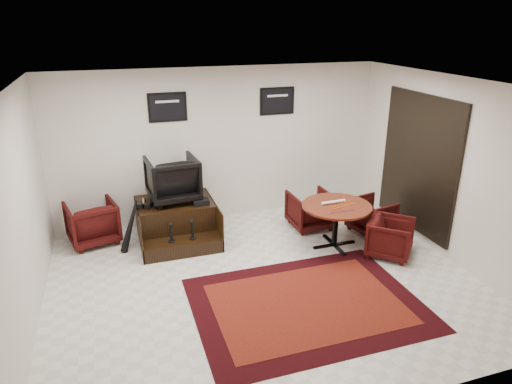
{
  "coord_description": "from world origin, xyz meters",
  "views": [
    {
      "loc": [
        -1.89,
        -5.39,
        3.58
      ],
      "look_at": [
        0.17,
        0.9,
        1.04
      ],
      "focal_mm": 32.0,
      "sensor_mm": 36.0,
      "label": 1
    }
  ],
  "objects_px": {
    "shine_chair": "(172,177)",
    "table_chair_back": "(310,208)",
    "armchair_side": "(92,220)",
    "table_chair_corner": "(391,236)",
    "table_chair_window": "(372,214)",
    "shine_podium": "(177,222)",
    "meeting_table": "(336,210)"
  },
  "relations": [
    {
      "from": "shine_chair",
      "to": "meeting_table",
      "type": "bearing_deg",
      "value": 148.56
    },
    {
      "from": "table_chair_back",
      "to": "shine_chair",
      "type": "bearing_deg",
      "value": -11.67
    },
    {
      "from": "table_chair_window",
      "to": "shine_podium",
      "type": "bearing_deg",
      "value": 64.48
    },
    {
      "from": "table_chair_back",
      "to": "table_chair_corner",
      "type": "height_order",
      "value": "table_chair_back"
    },
    {
      "from": "shine_chair",
      "to": "table_chair_back",
      "type": "relative_size",
      "value": 1.14
    },
    {
      "from": "meeting_table",
      "to": "table_chair_corner",
      "type": "xyz_separation_m",
      "value": [
        0.69,
        -0.56,
        -0.31
      ]
    },
    {
      "from": "meeting_table",
      "to": "shine_chair",
      "type": "bearing_deg",
      "value": 153.26
    },
    {
      "from": "shine_chair",
      "to": "table_chair_corner",
      "type": "distance_m",
      "value": 3.69
    },
    {
      "from": "table_chair_window",
      "to": "table_chair_back",
      "type": "bearing_deg",
      "value": 49.09
    },
    {
      "from": "armchair_side",
      "to": "table_chair_corner",
      "type": "bearing_deg",
      "value": 142.94
    },
    {
      "from": "shine_podium",
      "to": "meeting_table",
      "type": "xyz_separation_m",
      "value": [
        2.45,
        -1.1,
        0.34
      ]
    },
    {
      "from": "shine_podium",
      "to": "table_chair_window",
      "type": "xyz_separation_m",
      "value": [
        3.33,
        -0.81,
        0.03
      ]
    },
    {
      "from": "meeting_table",
      "to": "table_chair_back",
      "type": "height_order",
      "value": "meeting_table"
    },
    {
      "from": "shine_chair",
      "to": "meeting_table",
      "type": "distance_m",
      "value": 2.78
    },
    {
      "from": "shine_podium",
      "to": "table_chair_corner",
      "type": "height_order",
      "value": "table_chair_corner"
    },
    {
      "from": "table_chair_back",
      "to": "table_chair_window",
      "type": "distance_m",
      "value": 1.09
    },
    {
      "from": "shine_chair",
      "to": "table_chair_corner",
      "type": "height_order",
      "value": "shine_chair"
    },
    {
      "from": "table_chair_back",
      "to": "table_chair_corner",
      "type": "xyz_separation_m",
      "value": [
        0.77,
        -1.38,
        -0.03
      ]
    },
    {
      "from": "armchair_side",
      "to": "table_chair_back",
      "type": "distance_m",
      "value": 3.79
    },
    {
      "from": "shine_chair",
      "to": "table_chair_corner",
      "type": "bearing_deg",
      "value": 145.48
    },
    {
      "from": "meeting_table",
      "to": "table_chair_corner",
      "type": "height_order",
      "value": "meeting_table"
    },
    {
      "from": "shine_podium",
      "to": "table_chair_corner",
      "type": "distance_m",
      "value": 3.55
    },
    {
      "from": "shine_chair",
      "to": "table_chair_window",
      "type": "xyz_separation_m",
      "value": [
        3.33,
        -0.95,
        -0.74
      ]
    },
    {
      "from": "table_chair_back",
      "to": "table_chair_window",
      "type": "height_order",
      "value": "table_chair_back"
    },
    {
      "from": "armchair_side",
      "to": "table_chair_back",
      "type": "xyz_separation_m",
      "value": [
        3.74,
        -0.59,
        -0.03
      ]
    },
    {
      "from": "table_chair_window",
      "to": "armchair_side",
      "type": "bearing_deg",
      "value": 64.75
    },
    {
      "from": "shine_podium",
      "to": "shine_chair",
      "type": "height_order",
      "value": "shine_chair"
    },
    {
      "from": "armchair_side",
      "to": "shine_chair",
      "type": "bearing_deg",
      "value": 159.41
    },
    {
      "from": "table_chair_corner",
      "to": "table_chair_back",
      "type": "bearing_deg",
      "value": 71.88
    },
    {
      "from": "armchair_side",
      "to": "shine_podium",
      "type": "bearing_deg",
      "value": 153.8
    },
    {
      "from": "shine_podium",
      "to": "armchair_side",
      "type": "height_order",
      "value": "armchair_side"
    },
    {
      "from": "shine_podium",
      "to": "table_chair_back",
      "type": "bearing_deg",
      "value": -6.7
    }
  ]
}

